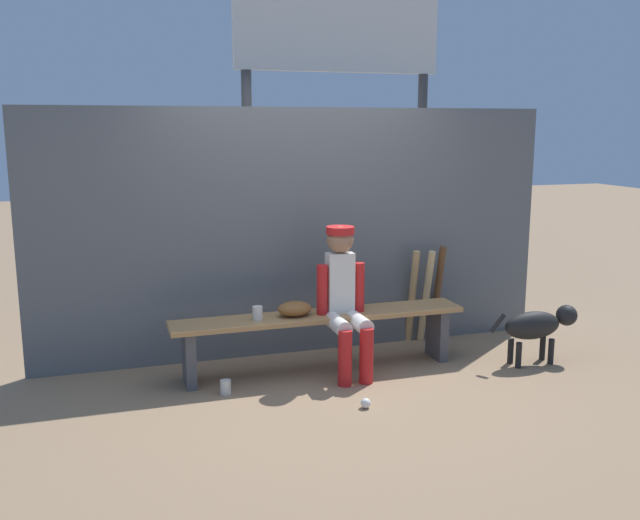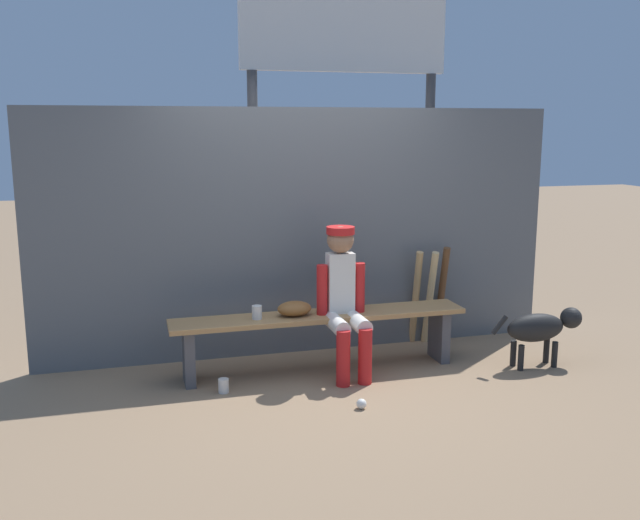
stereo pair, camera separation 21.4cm
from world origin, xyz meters
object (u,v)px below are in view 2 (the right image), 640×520
dugout_bench (320,327)px  bat_wood_natural (430,298)px  scoreboard (350,64)px  baseball (361,404)px  dog (541,328)px  bat_wood_dark (441,294)px  baseball_glove (294,309)px  cup_on_bench (257,312)px  player_seated (344,295)px  cup_on_ground (224,386)px  bat_wood_tan (416,297)px

dugout_bench → bat_wood_natural: (1.16, 0.41, 0.07)m
dugout_bench → scoreboard: scoreboard is taller
bat_wood_natural → baseball: bearing=-131.0°
dog → bat_wood_dark: bearing=121.8°
baseball_glove → cup_on_bench: baseball_glove is taller
player_seated → bat_wood_dark: player_seated is taller
dugout_bench → baseball: 0.92m
player_seated → cup_on_bench: size_ratio=10.98×
cup_on_ground → scoreboard: scoreboard is taller
baseball → cup_on_ground: cup_on_ground is taller
bat_wood_dark → dog: bearing=-58.2°
player_seated → bat_wood_natural: 1.14m
baseball_glove → bat_wood_tan: size_ratio=0.31×
bat_wood_dark → cup_on_ground: bat_wood_dark is taller
cup_on_bench → baseball: bearing=-54.2°
baseball_glove → bat_wood_dark: size_ratio=0.30×
baseball_glove → baseball: 1.03m
dugout_bench → cup_on_ground: 0.94m
cup_on_bench → dog: cup_on_bench is taller
player_seated → cup_on_ground: size_ratio=10.98×
dugout_bench → cup_on_bench: size_ratio=22.27×
bat_wood_tan → scoreboard: bearing=106.6°
cup_on_bench → bat_wood_dark: bearing=14.4°
bat_wood_tan → cup_on_ground: (-1.89, -0.73, -0.39)m
player_seated → baseball_glove: (-0.39, 0.11, -0.11)m
baseball_glove → cup_on_bench: 0.31m
dugout_bench → cup_on_ground: bearing=-162.0°
bat_wood_tan → cup_on_bench: 1.65m
dugout_bench → player_seated: player_seated is taller
dugout_bench → baseball_glove: size_ratio=8.75×
baseball_glove → bat_wood_tan: 1.35m
bat_wood_dark → scoreboard: bearing=118.4°
baseball_glove → baseball: bearing=-71.2°
bat_wood_natural → baseball: 1.71m
cup_on_bench → scoreboard: bearing=50.4°
bat_wood_dark → player_seated: bearing=-153.3°
bat_wood_tan → dog: (0.78, -0.85, -0.11)m
bat_wood_dark → scoreboard: 2.46m
baseball → baseball_glove: bearing=108.8°
bat_wood_dark → dugout_bench: bearing=-160.8°
player_seated → baseball: size_ratio=16.32×
player_seated → baseball_glove: 0.42m
dugout_bench → cup_on_ground: dugout_bench is taller
baseball_glove → dog: bearing=-10.8°
bat_wood_tan → cup_on_bench: bat_wood_tan is taller
dog → cup_on_ground: bearing=177.5°
dugout_bench → cup_on_ground: size_ratio=22.27×
bat_wood_natural → dog: bearing=-50.2°
scoreboard → dugout_bench: bearing=-116.0°
bat_wood_tan → cup_on_ground: 2.06m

